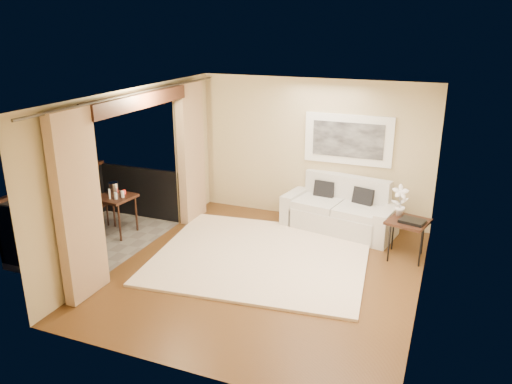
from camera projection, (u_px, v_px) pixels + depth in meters
The scene contains 18 objects.
floor at pixel (266, 272), 7.71m from camera, with size 5.00×5.00×0.00m, color brown.
room_shell at pixel (138, 100), 7.64m from camera, with size 5.00×6.40×5.00m.
balcony at pixel (92, 230), 8.82m from camera, with size 1.81×2.60×1.17m.
curtains at pixel (144, 174), 8.02m from camera, with size 0.16×4.80×2.64m.
artwork at pixel (348, 140), 9.11m from camera, with size 1.62×0.07×0.92m.
rug at pixel (261, 256), 8.17m from camera, with size 3.37×2.94×0.04m, color #F9E2C8.
sofa at pixel (340, 212), 9.20m from camera, with size 2.15×1.22×0.97m.
side_table at pixel (408, 224), 7.98m from camera, with size 0.73×0.73×0.65m.
tray at pixel (412, 221), 7.87m from camera, with size 0.38×0.28×0.05m, color black.
orchid at pixel (400, 201), 8.09m from camera, with size 0.27×0.19×0.52m, color white.
bistro_table at pixel (115, 200), 8.90m from camera, with size 0.67×0.67×0.72m.
balcony_chair_far at pixel (90, 201), 9.03m from camera, with size 0.53×0.53×1.01m.
balcony_chair_near at pixel (70, 224), 7.89m from camera, with size 0.47×0.47×1.07m.
ice_bucket at pixel (114, 188), 8.99m from camera, with size 0.18×0.18×0.20m, color white.
candle at pixel (124, 192), 8.98m from camera, with size 0.06×0.06×0.07m, color red.
vase at pixel (109, 194), 8.71m from camera, with size 0.04×0.04×0.18m, color white.
glass_a at pixel (116, 196), 8.71m from camera, with size 0.06×0.06×0.12m, color silver.
glass_b at pixel (122, 194), 8.79m from camera, with size 0.06×0.06×0.12m, color silver.
Camera 1 is at (2.42, -6.46, 3.67)m, focal length 35.00 mm.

